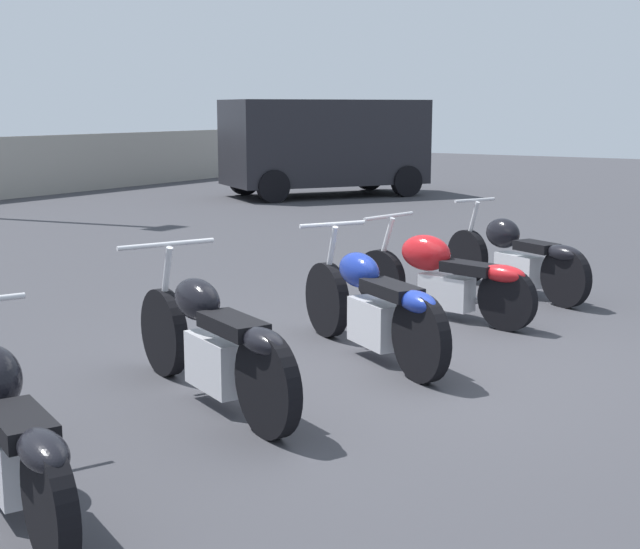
# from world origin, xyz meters

# --- Properties ---
(ground_plane) EXTENTS (60.00, 60.00, 0.00)m
(ground_plane) POSITION_xyz_m (0.00, 0.00, 0.00)
(ground_plane) COLOR #38383D
(motorcycle_slot_0) EXTENTS (1.04, 1.96, 0.95)m
(motorcycle_slot_0) POSITION_xyz_m (-3.27, 0.52, 0.40)
(motorcycle_slot_0) COLOR black
(motorcycle_slot_0) RESTS_ON ground_plane
(motorcycle_slot_1) EXTENTS (1.12, 2.06, 1.03)m
(motorcycle_slot_1) POSITION_xyz_m (-1.50, 0.64, 0.43)
(motorcycle_slot_1) COLOR black
(motorcycle_slot_1) RESTS_ON ground_plane
(motorcycle_slot_2) EXTENTS (1.19, 1.90, 1.02)m
(motorcycle_slot_2) POSITION_xyz_m (0.07, 0.30, 0.43)
(motorcycle_slot_2) COLOR black
(motorcycle_slot_2) RESTS_ON ground_plane
(motorcycle_slot_3) EXTENTS (0.76, 2.04, 0.94)m
(motorcycle_slot_3) POSITION_xyz_m (1.65, 0.42, 0.41)
(motorcycle_slot_3) COLOR black
(motorcycle_slot_3) RESTS_ON ground_plane
(motorcycle_slot_4) EXTENTS (1.07, 1.94, 0.98)m
(motorcycle_slot_4) POSITION_xyz_m (3.06, 0.21, 0.41)
(motorcycle_slot_4) COLOR black
(motorcycle_slot_4) RESTS_ON ground_plane
(parked_van) EXTENTS (4.75, 4.07, 2.15)m
(parked_van) POSITION_xyz_m (11.11, 7.75, 1.19)
(parked_van) COLOR black
(parked_van) RESTS_ON ground_plane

